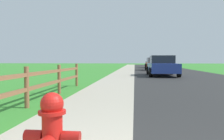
% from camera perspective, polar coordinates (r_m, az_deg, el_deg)
% --- Properties ---
extents(ground_plane, '(120.00, 120.00, 0.00)m').
position_cam_1_polar(ground_plane, '(26.59, 5.76, 0.00)').
color(ground_plane, '#36852E').
extents(road_asphalt, '(7.00, 66.00, 0.01)m').
position_cam_1_polar(road_asphalt, '(28.80, 12.75, 0.15)').
color(road_asphalt, '#2A2A2A').
rests_on(road_asphalt, ground).
extents(curb_concrete, '(6.00, 66.00, 0.01)m').
position_cam_1_polar(curb_concrete, '(28.75, -0.22, 0.21)').
color(curb_concrete, '#B1A894').
rests_on(curb_concrete, ground).
extents(grass_verge, '(5.00, 66.00, 0.00)m').
position_cam_1_polar(grass_verge, '(28.94, -3.18, 0.22)').
color(grass_verge, '#36852E').
rests_on(grass_verge, ground).
extents(fire_hydrant, '(0.59, 0.49, 0.80)m').
position_cam_1_polar(fire_hydrant, '(2.47, -15.15, -14.82)').
color(fire_hydrant, red).
rests_on(fire_hydrant, ground).
extents(rail_fence, '(0.11, 9.20, 0.99)m').
position_cam_1_polar(rail_fence, '(5.62, -20.95, -3.36)').
color(rail_fence, brown).
rests_on(rail_fence, ground).
extents(parked_suv_blue, '(2.10, 4.83, 1.49)m').
position_cam_1_polar(parked_suv_blue, '(16.97, 12.62, 1.07)').
color(parked_suv_blue, navy).
rests_on(parked_suv_blue, ground).
extents(parked_car_red, '(2.10, 4.42, 1.45)m').
position_cam_1_polar(parked_car_red, '(26.07, 10.81, 1.56)').
color(parked_car_red, maroon).
rests_on(parked_car_red, ground).
extents(parked_car_black, '(2.12, 4.35, 1.54)m').
position_cam_1_polar(parked_car_black, '(34.93, 10.28, 1.84)').
color(parked_car_black, black).
rests_on(parked_car_black, ground).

